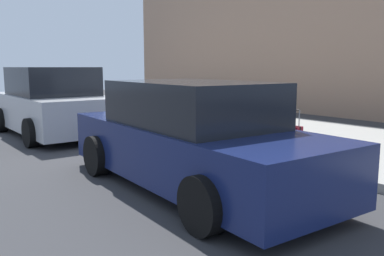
{
  "coord_description": "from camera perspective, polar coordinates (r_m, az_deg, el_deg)",
  "views": [
    {
      "loc": [
        -8.74,
        5.33,
        1.73
      ],
      "look_at": [
        -2.71,
        0.7,
        0.58
      ],
      "focal_mm": 37.83,
      "sensor_mm": 36.0,
      "label": 1
    }
  ],
  "objects": [
    {
      "name": "suitcase_red_6",
      "position": [
        9.54,
        0.45,
        1.21
      ],
      "size": [
        0.4,
        0.26,
        0.99
      ],
      "color": "red",
      "rests_on": "sidewalk_curb"
    },
    {
      "name": "suitcase_olive_2",
      "position": [
        8.21,
        7.81,
        -0.35
      ],
      "size": [
        0.39,
        0.2,
        0.85
      ],
      "color": "#59601E",
      "rests_on": "sidewalk_curb"
    },
    {
      "name": "fire_hydrant",
      "position": [
        10.52,
        -3.76,
        2.24
      ],
      "size": [
        0.39,
        0.21,
        0.81
      ],
      "color": "red",
      "rests_on": "sidewalk_curb"
    },
    {
      "name": "suitcase_silver_3",
      "position": [
        8.58,
        6.13,
        -0.04
      ],
      "size": [
        0.4,
        0.26,
        0.92
      ],
      "color": "#9EA0A8",
      "rests_on": "sidewalk_curb"
    },
    {
      "name": "parked_car_navy_0",
      "position": [
        5.75,
        -0.04,
        -1.49
      ],
      "size": [
        4.71,
        2.11,
        1.53
      ],
      "color": "#141E4C",
      "rests_on": "ground_plane"
    },
    {
      "name": "suitcase_maroon_0",
      "position": [
        7.62,
        13.42,
        -1.6
      ],
      "size": [
        0.5,
        0.21,
        0.85
      ],
      "color": "maroon",
      "rests_on": "sidewalk_curb"
    },
    {
      "name": "suitcase_maroon_7",
      "position": [
        9.95,
        -0.92,
        1.43
      ],
      "size": [
        0.44,
        0.24,
        0.9
      ],
      "color": "maroon",
      "rests_on": "sidewalk_curb"
    },
    {
      "name": "suitcase_teal_5",
      "position": [
        9.18,
        2.17,
        0.9
      ],
      "size": [
        0.42,
        0.26,
        0.97
      ],
      "color": "#0F606B",
      "rests_on": "sidewalk_curb"
    },
    {
      "name": "parked_car_silver_1",
      "position": [
        10.89,
        -19.0,
        3.25
      ],
      "size": [
        4.28,
        2.14,
        1.72
      ],
      "color": "#B2B5BA",
      "rests_on": "ground_plane"
    },
    {
      "name": "suitcase_navy_4",
      "position": [
        8.86,
        4.02,
        0.31
      ],
      "size": [
        0.37,
        0.23,
        0.93
      ],
      "color": "navy",
      "rests_on": "sidewalk_curb"
    },
    {
      "name": "suitcase_black_1",
      "position": [
        7.89,
        10.11,
        -0.95
      ],
      "size": [
        0.45,
        0.27,
        0.65
      ],
      "color": "black",
      "rests_on": "sidewalk_curb"
    },
    {
      "name": "bollard_post",
      "position": [
        10.83,
        -5.81,
        2.63
      ],
      "size": [
        0.17,
        0.17,
        0.94
      ],
      "primitive_type": "cylinder",
      "color": "brown",
      "rests_on": "sidewalk_curb"
    },
    {
      "name": "sidewalk_curb",
      "position": [
        11.85,
        4.25,
        0.54
      ],
      "size": [
        18.0,
        5.0,
        0.14
      ],
      "primitive_type": "cube",
      "color": "#9E9B93",
      "rests_on": "ground_plane"
    },
    {
      "name": "ground_plane",
      "position": [
        10.38,
        -6.11,
        -1.03
      ],
      "size": [
        40.0,
        40.0,
        0.0
      ],
      "primitive_type": "plane",
      "color": "#333335"
    }
  ]
}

